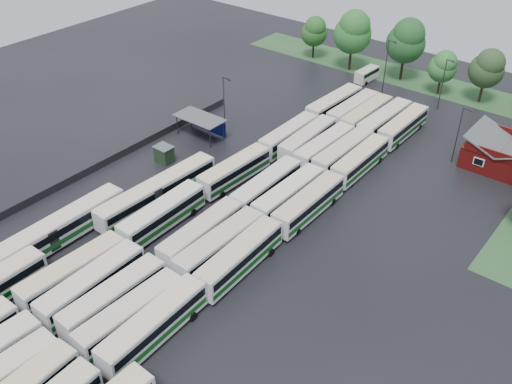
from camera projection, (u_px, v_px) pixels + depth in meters
The scene contains 44 objects.
ground at pixel (183, 246), 70.06m from camera, with size 160.00×160.00×0.00m, color black.
brick_building at pixel (502, 156), 84.20m from camera, with size 10.07×8.60×5.39m.
wash_shed at pixel (201, 120), 91.37m from camera, with size 8.20×4.20×3.58m.
utility_hut at pixel (164, 154), 85.74m from camera, with size 2.70×2.20×2.62m.
grass_strip_north at pixel (425, 82), 110.74m from camera, with size 80.00×10.00×0.01m, color #2B5329.
west_fence at pixel (115, 158), 86.27m from camera, with size 0.10×50.00×1.20m, color #2D2D30.
bus_r1c0 at pixel (73, 273), 63.25m from camera, with size 3.19×13.02×3.60m.
bus_r1c1 at pixel (92, 284), 61.69m from camera, with size 3.14×13.09×3.62m.
bus_r1c2 at pixel (114, 298), 60.12m from camera, with size 2.89×12.61×3.50m.
bus_r1c3 at pixel (131, 314), 58.21m from camera, with size 3.11×12.60×3.48m.
bus_r1c4 at pixel (154, 325), 56.88m from camera, with size 3.25×13.17×3.64m.
bus_r2c0 at pixel (162, 215), 72.07m from camera, with size 3.03×13.05×3.62m.
bus_r2c2 at pixel (202, 234), 68.89m from camera, with size 3.06×12.95×3.59m.
bus_r2c3 at pixel (220, 245), 67.03m from camera, with size 2.98×13.21×3.67m.
bus_r2c4 at pixel (240, 257), 65.34m from camera, with size 3.31×13.28×3.67m.
bus_r3c0 at pixel (235, 171), 80.76m from camera, with size 3.18×12.69×3.51m.
bus_r3c2 at pixel (267, 186), 77.38m from camera, with size 2.98×12.85×3.56m.
bus_r3c3 at pixel (289, 195), 75.69m from camera, with size 2.86×12.90×3.58m.
bus_r3c4 at pixel (309, 204), 74.05m from camera, with size 2.82×12.96×3.60m.
bus_r4c0 at pixel (289, 136), 89.22m from camera, with size 2.76×12.55×3.49m.
bus_r4c1 at pixel (308, 140), 87.99m from camera, with size 3.19×12.87×3.56m.
bus_r4c2 at pixel (324, 147), 86.08m from camera, with size 2.95×12.82×3.56m.
bus_r4c3 at pixel (343, 153), 84.72m from camera, with size 2.95×12.93×3.59m.
bus_r4c4 at pixel (360, 161), 83.03m from camera, with size 2.79×12.58×3.49m.
bus_r5c0 at pixel (334, 105), 98.11m from camera, with size 3.33×13.19×3.64m.
bus_r5c1 at pixel (353, 110), 96.67m from camera, with size 2.96×12.55×3.48m.
bus_r5c2 at pixel (366, 115), 94.93m from camera, with size 2.87×12.74×3.54m.
bus_r5c3 at pixel (384, 121), 93.08m from camera, with size 3.20×13.30×3.68m.
bus_r5c4 at pixel (403, 126), 91.77m from camera, with size 2.73×12.63×3.51m.
artic_bus_west_b at pixel (158, 191), 76.40m from camera, with size 3.46×19.22×3.55m.
artic_bus_west_c at pixel (54, 232), 69.04m from camera, with size 3.03×19.85×3.68m.
minibus at pixel (367, 74), 110.56m from camera, with size 2.43×5.76×2.47m.
tree_north_0 at pixel (315, 31), 118.00m from camera, with size 5.43×5.43×8.99m.
tree_north_1 at pixel (353, 32), 111.35m from camera, with size 7.46×7.46×12.35m.
tree_north_2 at pixel (407, 40), 107.32m from camera, with size 7.43×7.43×12.31m.
tree_north_3 at pixel (443, 66), 103.13m from camera, with size 5.18×5.18×8.57m.
tree_north_4 at pixel (488, 68), 99.77m from camera, with size 6.15×6.15×10.18m.
lamp_post_ne at pixel (459, 131), 83.30m from camera, with size 1.40×0.27×9.10m.
lamp_post_nw at pixel (225, 103), 89.54m from camera, with size 1.60×0.31×10.39m.
lamp_post_back_w at pixel (387, 64), 102.46m from camera, with size 1.62×0.32×10.54m.
lamp_post_back_e at pixel (444, 81), 98.02m from camera, with size 1.43×0.28×9.30m.
puddle_0 at pixel (29, 316), 60.56m from camera, with size 6.13×6.13×0.01m, color black.
puddle_2 at pixel (157, 206), 77.02m from camera, with size 5.77×5.77×0.01m, color black.
puddle_3 at pixel (208, 261), 67.73m from camera, with size 3.11×3.11×0.01m, color black.
Camera 1 is at (40.70, -36.50, 45.23)m, focal length 40.00 mm.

